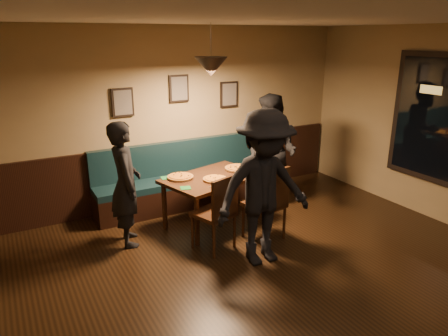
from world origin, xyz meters
name	(u,v)px	position (x,y,z in m)	size (l,w,h in m)	color
floor	(322,313)	(0.00, 0.00, 0.00)	(7.00, 7.00, 0.00)	black
ceiling	(347,14)	(0.00, 0.00, 2.80)	(7.00, 7.00, 0.00)	silver
wall_back	(179,117)	(0.00, 3.50, 1.40)	(6.00, 6.00, 0.00)	#8C704F
wainscot	(182,171)	(0.00, 3.47, 0.50)	(5.88, 0.06, 1.00)	black
booth_bench	(188,175)	(0.00, 3.20, 0.50)	(3.00, 0.60, 1.00)	#0F232D
picture_left	(123,102)	(-0.90, 3.47, 1.70)	(0.32, 0.04, 0.42)	black
picture_center	(179,88)	(0.00, 3.47, 1.85)	(0.32, 0.04, 0.42)	black
picture_right	(229,94)	(0.90, 3.47, 1.70)	(0.32, 0.04, 0.42)	black
pendant_lamp	(211,67)	(0.01, 2.38, 2.25)	(0.44, 0.44, 0.25)	black
dining_table	(212,200)	(0.01, 2.38, 0.36)	(1.35, 0.87, 0.72)	black
chair_near_left	(213,212)	(-0.32, 1.71, 0.51)	(0.45, 0.45, 1.01)	black
chair_near_right	(264,203)	(0.40, 1.63, 0.52)	(0.46, 0.46, 1.03)	black
diner_left	(126,184)	(-1.24, 2.39, 0.82)	(0.60, 0.39, 1.65)	black
diner_right	(272,152)	(1.12, 2.50, 0.90)	(0.88, 0.68, 1.80)	black
diner_front	(264,189)	(0.05, 1.14, 0.94)	(1.21, 0.70, 1.87)	black
pizza_a	(180,177)	(-0.42, 2.53, 0.75)	(0.37, 0.37, 0.04)	orange
pizza_b	(215,179)	(-0.03, 2.22, 0.74)	(0.34, 0.34, 0.04)	orange
pizza_c	(238,168)	(0.49, 2.48, 0.75)	(0.38, 0.38, 0.04)	#CC6726
soda_glass	(256,171)	(0.56, 2.09, 0.79)	(0.07, 0.07, 0.14)	black
tabasco_bottle	(246,167)	(0.55, 2.36, 0.79)	(0.03, 0.03, 0.12)	#A50E05
napkin_a	(166,178)	(-0.59, 2.63, 0.73)	(0.15, 0.15, 0.01)	#1B652F
napkin_b	(186,188)	(-0.52, 2.13, 0.73)	(0.14, 0.14, 0.01)	#1C6C28
cutlery_set	(221,185)	(-0.06, 1.99, 0.73)	(0.02, 0.21, 0.00)	silver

